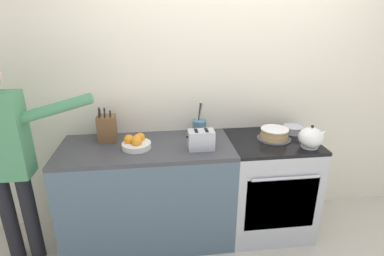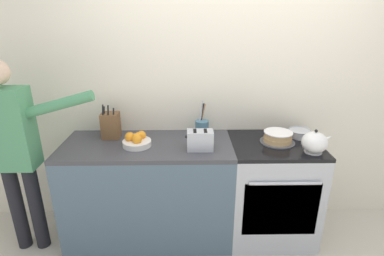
{
  "view_description": "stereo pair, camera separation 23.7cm",
  "coord_description": "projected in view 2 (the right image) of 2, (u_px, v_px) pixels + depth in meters",
  "views": [
    {
      "loc": [
        -0.62,
        -1.96,
        1.9
      ],
      "look_at": [
        -0.35,
        0.29,
        1.05
      ],
      "focal_mm": 28.0,
      "sensor_mm": 36.0,
      "label": 1
    },
    {
      "loc": [
        -0.38,
        -1.98,
        1.9
      ],
      "look_at": [
        -0.35,
        0.29,
        1.05
      ],
      "focal_mm": 28.0,
      "sensor_mm": 36.0,
      "label": 2
    }
  ],
  "objects": [
    {
      "name": "utensil_crock",
      "position": [
        202.0,
        127.0,
        2.66
      ],
      "size": [
        0.12,
        0.12,
        0.31
      ],
      "color": "#477084",
      "rests_on": "counter_cabinet"
    },
    {
      "name": "tea_kettle",
      "position": [
        315.0,
        142.0,
        2.31
      ],
      "size": [
        0.24,
        0.2,
        0.19
      ],
      "color": "white",
      "rests_on": "stove_range"
    },
    {
      "name": "toaster",
      "position": [
        200.0,
        140.0,
        2.36
      ],
      "size": [
        0.22,
        0.12,
        0.16
      ],
      "color": "#B7BABF",
      "rests_on": "counter_cabinet"
    },
    {
      "name": "wall_back",
      "position": [
        230.0,
        87.0,
        2.68
      ],
      "size": [
        8.0,
        0.04,
        2.6
      ],
      "color": "silver",
      "rests_on": "ground_plane"
    },
    {
      "name": "person_baker",
      "position": [
        14.0,
        145.0,
        2.31
      ],
      "size": [
        0.92,
        0.2,
        1.62
      ],
      "rotation": [
        0.0,
        0.0,
        -0.09
      ],
      "color": "black",
      "rests_on": "ground_plane"
    },
    {
      "name": "stove_range",
      "position": [
        270.0,
        189.0,
        2.67
      ],
      "size": [
        0.74,
        0.67,
        0.9
      ],
      "color": "#B7BABF",
      "rests_on": "ground_plane"
    },
    {
      "name": "fruit_bowl",
      "position": [
        137.0,
        140.0,
        2.45
      ],
      "size": [
        0.23,
        0.23,
        0.11
      ],
      "color": "silver",
      "rests_on": "counter_cabinet"
    },
    {
      "name": "layer_cake",
      "position": [
        278.0,
        138.0,
        2.5
      ],
      "size": [
        0.29,
        0.29,
        0.1
      ],
      "color": "#4C4C51",
      "rests_on": "stove_range"
    },
    {
      "name": "ground_plane",
      "position": [
        233.0,
        256.0,
        2.52
      ],
      "size": [
        16.0,
        16.0,
        0.0
      ],
      "primitive_type": "plane",
      "color": "beige"
    },
    {
      "name": "counter_cabinet",
      "position": [
        149.0,
        190.0,
        2.65
      ],
      "size": [
        1.42,
        0.64,
        0.9
      ],
      "color": "#4C6070",
      "rests_on": "ground_plane"
    },
    {
      "name": "knife_block",
      "position": [
        111.0,
        125.0,
        2.59
      ],
      "size": [
        0.15,
        0.14,
        0.31
      ],
      "color": "brown",
      "rests_on": "counter_cabinet"
    },
    {
      "name": "mixing_bowl",
      "position": [
        300.0,
        133.0,
        2.63
      ],
      "size": [
        0.19,
        0.19,
        0.07
      ],
      "color": "#B7BABF",
      "rests_on": "stove_range"
    }
  ]
}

